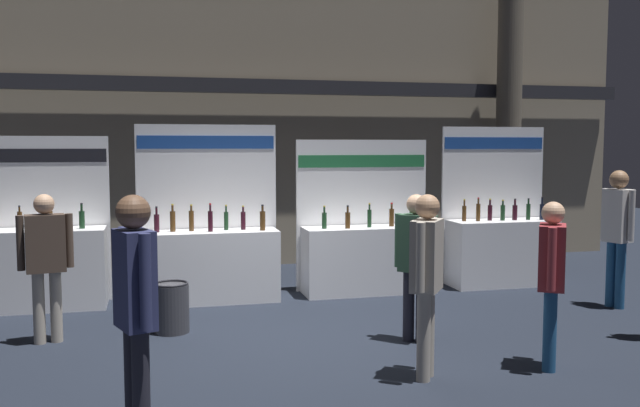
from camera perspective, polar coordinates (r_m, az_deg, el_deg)
The scene contains 13 objects.
ground_plane at distance 7.72m, azimuth -2.31°, elevation -11.10°, with size 29.13×29.13×0.00m, color black.
hall_colonnade at distance 12.07m, azimuth -6.84°, elevation 8.16°, with size 14.57×0.98×5.70m.
exhibitor_booth_0 at distance 9.63m, azimuth -22.57°, elevation -4.57°, with size 1.82×0.66×2.25m.
exhibitor_booth_1 at distance 9.45m, azimuth -9.19°, elevation -4.48°, with size 1.93×0.66×2.41m.
exhibitor_booth_2 at distance 9.91m, azimuth 4.02°, elevation -4.15°, with size 1.99×0.66×2.21m.
exhibitor_booth_3 at distance 10.78m, azimuth 14.86°, elevation -3.39°, with size 1.70×0.66×2.41m.
trash_bin at distance 8.02m, azimuth -12.31°, elevation -8.49°, with size 0.40×0.40×0.58m.
visitor_0 at distance 9.69m, azimuth 23.60°, elevation -1.75°, with size 0.33×0.47×1.80m.
visitor_1 at distance 4.92m, azimuth -15.19°, elevation -7.81°, with size 0.31×0.49×1.79m.
visitor_2 at distance 6.81m, azimuth 18.79°, elevation -5.32°, with size 0.41×0.47×1.60m.
visitor_3 at distance 7.87m, azimuth -21.95°, elevation -4.02°, with size 0.56×0.30×1.61m.
visitor_5 at distance 6.25m, azimuth 8.90°, elevation -5.51°, with size 0.41×0.46×1.69m.
visitor_6 at distance 7.41m, azimuth 8.01°, elevation -4.34°, with size 0.40×0.40×1.61m.
Camera 1 is at (-1.47, -7.28, 2.12)m, focal length 38.28 mm.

